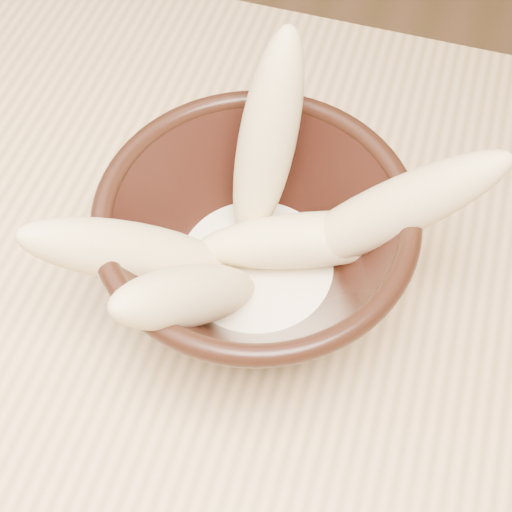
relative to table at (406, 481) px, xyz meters
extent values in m
cube|color=#E3B67D|center=(0.00, 0.00, 0.06)|extent=(1.20, 0.80, 0.04)
cylinder|color=tan|center=(-0.54, 0.34, -0.32)|extent=(0.05, 0.05, 0.71)
cylinder|color=black|center=(-0.14, 0.08, 0.08)|extent=(0.09, 0.09, 0.01)
cylinder|color=black|center=(-0.14, 0.08, 0.11)|extent=(0.09, 0.09, 0.01)
torus|color=black|center=(-0.14, 0.08, 0.18)|extent=(0.21, 0.21, 0.01)
cylinder|color=#F3E4C3|center=(-0.14, 0.08, 0.12)|extent=(0.12, 0.12, 0.02)
ellipsoid|color=#DEC683|center=(-0.15, 0.13, 0.19)|extent=(0.05, 0.11, 0.16)
ellipsoid|color=#DEC683|center=(-0.21, 0.04, 0.17)|extent=(0.14, 0.12, 0.13)
ellipsoid|color=#DEC683|center=(-0.06, 0.11, 0.18)|extent=(0.16, 0.08, 0.14)
ellipsoid|color=#DEC683|center=(-0.11, 0.10, 0.15)|extent=(0.16, 0.09, 0.05)
ellipsoid|color=#DEC683|center=(-0.17, 0.02, 0.17)|extent=(0.09, 0.13, 0.13)
camera|label=1|loc=(-0.07, -0.17, 0.55)|focal=50.00mm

